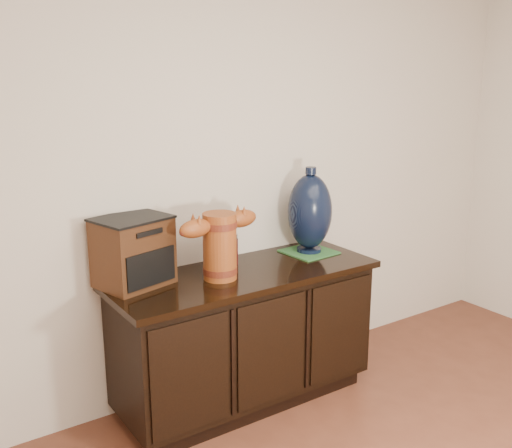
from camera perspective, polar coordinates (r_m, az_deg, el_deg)
sideboard at (r=3.32m, az=-1.08°, el=-10.58°), size 1.46×0.56×0.75m
terracotta_vessel at (r=3.03m, az=-3.48°, el=-1.73°), size 0.49×0.20×0.34m
tv_radio at (r=3.00m, az=-11.62°, el=-2.57°), size 0.40×0.36×0.35m
green_mat at (r=3.52m, az=5.06°, el=-2.65°), size 0.28×0.28×0.01m
lamp_base at (r=3.45m, az=5.15°, el=1.16°), size 0.27×0.27×0.50m
spray_can at (r=3.27m, az=-2.24°, el=-2.46°), size 0.06×0.06×0.17m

